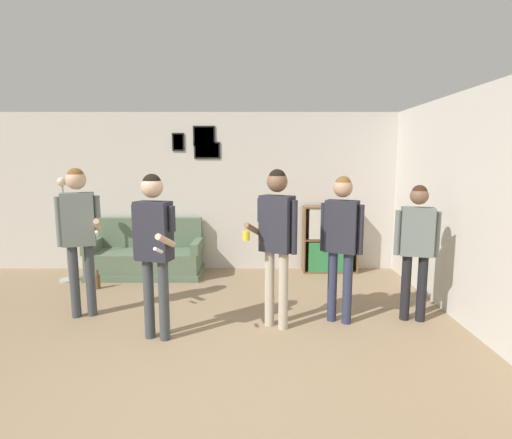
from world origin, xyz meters
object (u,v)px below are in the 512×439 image
(couch, at_px, (148,257))
(person_player_foreground_center, at_px, (155,238))
(floor_lamp, at_px, (67,226))
(drinking_cup, at_px, (337,204))
(bottle_on_floor, at_px, (99,281))
(person_player_foreground_left, at_px, (80,225))
(bookshelf, at_px, (331,239))
(person_spectator_far_right, at_px, (418,239))
(person_spectator_near_bookshelf, at_px, (343,234))
(person_watcher_holding_cup, at_px, (278,231))

(couch, bearing_deg, person_player_foreground_center, -72.49)
(floor_lamp, distance_m, drinking_cup, 4.36)
(floor_lamp, bearing_deg, bottle_on_floor, -32.25)
(person_player_foreground_left, height_order, person_player_foreground_center, person_player_foreground_left)
(bookshelf, xyz_separation_m, person_spectator_far_right, (0.61, -2.10, 0.43))
(person_player_foreground_left, xyz_separation_m, person_spectator_near_bookshelf, (3.10, -0.17, -0.07))
(floor_lamp, xyz_separation_m, person_player_foreground_left, (0.87, -1.45, 0.25))
(couch, bearing_deg, person_player_foreground_left, -99.26)
(bookshelf, height_order, floor_lamp, floor_lamp)
(person_player_foreground_center, distance_m, drinking_cup, 3.54)
(person_spectator_near_bookshelf, bearing_deg, bottle_on_floor, 159.85)
(bookshelf, bearing_deg, drinking_cup, 0.61)
(person_player_foreground_left, bearing_deg, person_spectator_far_right, -1.76)
(bottle_on_floor, distance_m, drinking_cup, 3.96)
(floor_lamp, bearing_deg, person_player_foreground_center, -47.16)
(floor_lamp, height_order, person_watcher_holding_cup, person_watcher_holding_cup)
(bookshelf, height_order, drinking_cup, drinking_cup)
(person_player_foreground_left, distance_m, person_player_foreground_center, 1.22)
(person_player_foreground_left, relative_size, drinking_cup, 19.30)
(couch, height_order, person_spectator_far_right, person_spectator_far_right)
(person_player_foreground_center, distance_m, person_spectator_near_bookshelf, 2.10)
(couch, xyz_separation_m, person_player_foreground_left, (-0.29, -1.79, 0.83))
(person_player_foreground_center, bearing_deg, bottle_on_floor, 127.81)
(person_player_foreground_left, distance_m, person_spectator_near_bookshelf, 3.11)
(floor_lamp, height_order, drinking_cup, floor_lamp)
(floor_lamp, height_order, bottle_on_floor, floor_lamp)
(person_spectator_near_bookshelf, distance_m, drinking_cup, 2.18)
(couch, bearing_deg, person_spectator_far_right, -27.31)
(person_player_foreground_left, relative_size, person_watcher_holding_cup, 1.00)
(person_watcher_holding_cup, relative_size, drinking_cup, 19.23)
(couch, bearing_deg, person_spectator_near_bookshelf, -34.91)
(person_spectator_far_right, height_order, bottle_on_floor, person_spectator_far_right)
(person_player_foreground_center, relative_size, person_watcher_holding_cup, 0.98)
(bookshelf, xyz_separation_m, person_spectator_near_bookshelf, (-0.28, -2.15, 0.50))
(floor_lamp, bearing_deg, couch, 16.51)
(floor_lamp, bearing_deg, bookshelf, 7.18)
(person_spectator_far_right, bearing_deg, couch, 152.69)
(bottle_on_floor, relative_size, drinking_cup, 3.10)
(person_spectator_far_right, relative_size, bottle_on_floor, 5.56)
(person_spectator_near_bookshelf, relative_size, person_spectator_far_right, 1.06)
(person_watcher_holding_cup, relative_size, person_spectator_near_bookshelf, 1.05)
(person_player_foreground_center, bearing_deg, person_watcher_holding_cup, 13.25)
(couch, distance_m, person_spectator_near_bookshelf, 3.51)
(person_player_foreground_left, bearing_deg, bottle_on_floor, 103.38)
(person_player_foreground_center, relative_size, bottle_on_floor, 6.06)
(couch, xyz_separation_m, floor_lamp, (-1.16, -0.34, 0.58))
(bookshelf, bearing_deg, person_spectator_near_bookshelf, -97.36)
(couch, relative_size, person_player_foreground_center, 1.04)
(person_spectator_near_bookshelf, bearing_deg, person_watcher_holding_cup, -169.04)
(person_player_foreground_center, xyz_separation_m, bottle_on_floor, (-1.30, 1.68, -0.99))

